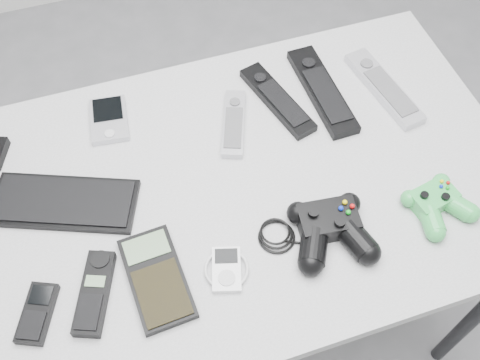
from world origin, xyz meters
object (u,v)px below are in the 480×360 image
object	(u,v)px
pda	(109,119)
controller_green	(437,202)
desk	(246,198)
calculator	(157,278)
pda_keyboard	(64,202)
mobile_phone	(37,313)
remote_black_a	(277,99)
remote_black_b	(322,90)
remote_silver_b	(384,87)
cordless_handset	(94,293)
mp3_player	(227,269)
controller_black	(331,227)
remote_silver_a	(234,123)

from	to	relation	value
pda	controller_green	world-z (taller)	controller_green
desk	calculator	world-z (taller)	calculator
pda_keyboard	mobile_phone	world-z (taller)	mobile_phone
remote_black_a	pda_keyboard	bearing A→B (deg)	178.53
pda	remote_black_b	size ratio (longest dim) A/B	0.46
pda	remote_black_a	distance (m)	0.37
desk	remote_silver_b	distance (m)	0.40
remote_black_b	controller_green	bearing A→B (deg)	-75.84
cordless_handset	controller_green	distance (m)	0.66
cordless_handset	controller_green	bearing A→B (deg)	19.14
remote_black_b	controller_green	distance (m)	0.36
remote_silver_b	mobile_phone	world-z (taller)	remote_silver_b
remote_black_a	remote_black_b	size ratio (longest dim) A/B	0.86
mobile_phone	calculator	distance (m)	0.21
pda_keyboard	remote_silver_b	world-z (taller)	remote_silver_b
remote_black_a	mp3_player	xyz separation A→B (m)	(-0.23, -0.35, -0.00)
controller_black	controller_green	distance (m)	0.22
pda_keyboard	controller_black	world-z (taller)	controller_black
remote_silver_b	remote_black_a	bearing A→B (deg)	161.27
remote_black_a	calculator	distance (m)	0.48
remote_black_a	remote_silver_b	world-z (taller)	remote_silver_b
pda_keyboard	remote_black_b	xyz separation A→B (m)	(0.59, 0.11, 0.00)
pda	controller_black	world-z (taller)	controller_black
pda_keyboard	remote_silver_a	world-z (taller)	remote_silver_a
remote_silver_b	calculator	world-z (taller)	remote_silver_b
pda_keyboard	remote_silver_a	size ratio (longest dim) A/B	1.59
desk	remote_silver_b	world-z (taller)	remote_silver_b
controller_black	controller_green	size ratio (longest dim) A/B	2.04
remote_silver_a	controller_black	xyz separation A→B (m)	(0.09, -0.30, 0.02)
pda_keyboard	calculator	size ratio (longest dim) A/B	1.47
remote_silver_b	remote_black_b	bearing A→B (deg)	156.54
controller_black	controller_green	world-z (taller)	controller_black
pda	pda_keyboard	bearing A→B (deg)	-117.66
pda_keyboard	calculator	world-z (taller)	calculator
cordless_handset	mobile_phone	bearing A→B (deg)	-155.87
controller_black	remote_silver_b	bearing A→B (deg)	55.59
cordless_handset	controller_black	xyz separation A→B (m)	(0.44, -0.02, 0.01)
remote_black_a	desk	bearing A→B (deg)	-141.43
calculator	controller_black	bearing A→B (deg)	-5.18
pda_keyboard	remote_silver_b	bearing A→B (deg)	27.90
calculator	controller_black	distance (m)	0.33
calculator	controller_black	world-z (taller)	controller_black
desk	mp3_player	size ratio (longest dim) A/B	12.81
remote_silver_b	controller_black	size ratio (longest dim) A/B	0.90
remote_silver_a	controller_green	distance (m)	0.44
remote_silver_a	mobile_phone	world-z (taller)	same
calculator	pda_keyboard	bearing A→B (deg)	119.03
pda	remote_silver_b	distance (m)	0.61
remote_silver_a	controller_black	bearing A→B (deg)	-52.93
controller_black	controller_green	xyz separation A→B (m)	(0.22, -0.01, -0.01)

